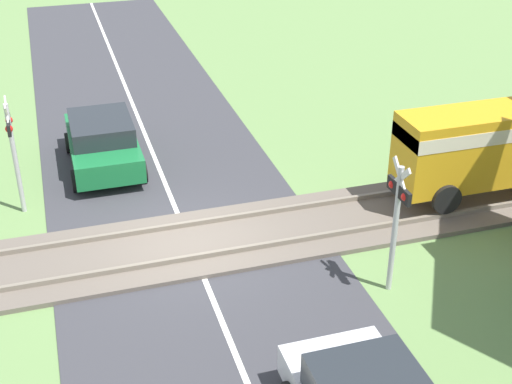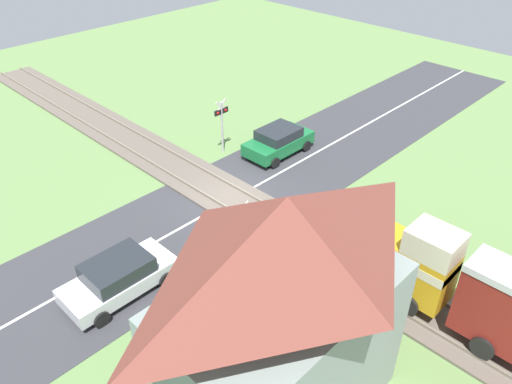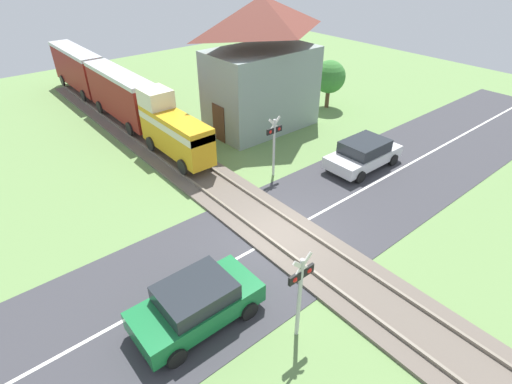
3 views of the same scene
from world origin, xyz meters
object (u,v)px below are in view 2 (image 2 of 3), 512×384
at_px(car_far_side, 119,276).
at_px(station_building, 282,320).
at_px(crossing_signal_west_approach, 222,119).
at_px(car_near_crossing, 279,141).
at_px(pedestrian_by_station, 351,293).
at_px(crossing_signal_east_approach, 243,228).

xyz_separation_m(car_far_side, station_building, (-0.63, 7.22, 2.85)).
bearing_deg(car_far_side, crossing_signal_west_approach, -152.19).
bearing_deg(car_near_crossing, pedestrian_by_station, 54.97).
bearing_deg(crossing_signal_west_approach, station_building, 53.60).
relative_size(car_far_side, crossing_signal_east_approach, 1.36).
bearing_deg(pedestrian_by_station, crossing_signal_west_approach, -111.49).
xyz_separation_m(station_building, pedestrian_by_station, (-4.55, -0.76, -2.87)).
bearing_deg(crossing_signal_west_approach, car_far_side, 27.81).
distance_m(crossing_signal_west_approach, station_building, 15.46).
height_order(car_near_crossing, pedestrian_by_station, pedestrian_by_station).
xyz_separation_m(car_near_crossing, car_far_side, (11.73, 2.88, -0.01)).
distance_m(car_near_crossing, station_building, 15.28).
xyz_separation_m(crossing_signal_west_approach, station_building, (9.12, 12.37, 1.67)).
relative_size(car_far_side, crossing_signal_west_approach, 1.36).
distance_m(car_far_side, crossing_signal_west_approach, 11.08).
distance_m(car_near_crossing, crossing_signal_east_approach, 9.31).
xyz_separation_m(crossing_signal_west_approach, crossing_signal_east_approach, (5.70, 7.40, 0.00)).
distance_m(car_far_side, station_building, 7.79).
distance_m(crossing_signal_west_approach, pedestrian_by_station, 12.53).
bearing_deg(station_building, car_far_side, -85.04).
bearing_deg(station_building, pedestrian_by_station, -170.54).
distance_m(car_near_crossing, crossing_signal_west_approach, 3.23).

